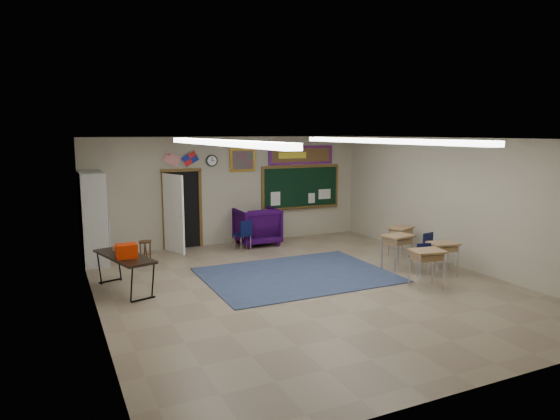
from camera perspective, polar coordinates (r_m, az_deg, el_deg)
name	(u,v)px	position (r m, az deg, el deg)	size (l,w,h in m)	color
floor	(306,287)	(10.33, 2.99, -8.73)	(9.00, 9.00, 0.00)	#85755C
back_wall	(231,191)	(14.06, -5.63, 2.23)	(8.00, 0.04, 3.00)	#AEA78D
front_wall	(485,270)	(6.46, 22.37, -6.39)	(8.00, 0.04, 3.00)	#AEA78D
left_wall	(94,231)	(8.85, -20.45, -2.27)	(0.04, 9.00, 3.00)	#AEA78D
right_wall	(458,202)	(12.36, 19.64, 0.82)	(0.04, 9.00, 3.00)	#AEA78D
ceiling	(307,139)	(9.84, 3.13, 8.15)	(8.00, 9.00, 0.04)	beige
area_rug	(297,275)	(11.09, 1.95, -7.42)	(4.00, 3.00, 0.02)	navy
fluorescent_strips	(307,142)	(9.84, 3.13, 7.80)	(3.86, 6.00, 0.10)	white
doorway	(180,210)	(13.56, -11.38, -0.04)	(1.10, 0.89, 2.16)	black
chalkboard	(301,188)	(14.91, 2.42, 2.50)	(2.55, 0.14, 1.30)	brown
bulletin_board	(301,155)	(14.83, 2.44, 6.29)	(2.10, 0.05, 0.55)	#B3140F
framed_art_print	(243,160)	(14.08, -4.29, 5.73)	(0.75, 0.05, 0.65)	olive
wall_clock	(212,161)	(13.79, -7.80, 5.60)	(0.32, 0.05, 0.32)	black
wall_flags	(181,157)	(13.52, -11.24, 6.00)	(1.16, 0.06, 0.70)	red
storage_cabinet	(93,218)	(12.72, -20.55, -0.84)	(0.59, 1.25, 2.20)	#AFB0AB
wingback_armchair	(257,226)	(13.96, -2.67, -1.85)	(1.11, 1.15, 1.04)	#210534
student_chair_reading	(242,235)	(13.28, -4.33, -2.89)	(0.42, 0.42, 0.83)	#080D33
student_chair_desk_a	(420,258)	(11.47, 15.67, -5.33)	(0.37, 0.37, 0.74)	#080D33
student_chair_desk_b	(434,250)	(12.22, 17.14, -4.43)	(0.39, 0.39, 0.79)	#080D33
student_desk_front_left	(397,250)	(11.80, 13.25, -4.47)	(0.74, 0.60, 0.80)	#A1734B
student_desk_front_right	(401,239)	(13.10, 13.62, -3.28)	(0.75, 0.67, 0.75)	#A1734B
student_desk_back_left	(427,267)	(10.56, 16.41, -6.23)	(0.72, 0.58, 0.78)	#A1734B
student_desk_back_right	(443,257)	(11.57, 18.10, -5.12)	(0.68, 0.55, 0.74)	#A1734B
folding_table	(125,271)	(10.42, -17.30, -6.71)	(1.03, 1.84, 0.99)	black
wooden_stool	(145,251)	(12.52, -15.13, -4.58)	(0.30, 0.30, 0.53)	#4D3017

